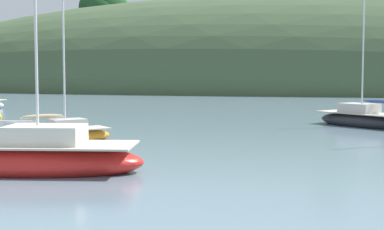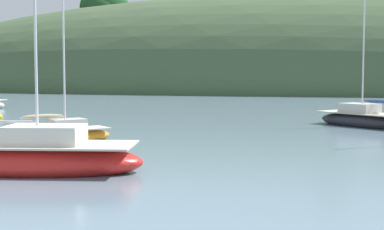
% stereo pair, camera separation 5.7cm
% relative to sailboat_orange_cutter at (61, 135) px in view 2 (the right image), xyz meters
% --- Properties ---
extents(far_shoreline_hill, '(150.00, 36.00, 33.11)m').
position_rel_sailboat_orange_cutter_xyz_m(far_shoreline_hill, '(5.76, 66.05, -0.20)').
color(far_shoreline_hill, '#425638').
rests_on(far_shoreline_hill, ground).
extents(sailboat_orange_cutter, '(4.60, 4.58, 6.56)m').
position_rel_sailboat_orange_cutter_xyz_m(sailboat_orange_cutter, '(0.00, 0.00, 0.00)').
color(sailboat_orange_cutter, orange).
rests_on(sailboat_orange_cutter, ground).
extents(sailboat_red_portside, '(7.91, 3.83, 10.49)m').
position_rel_sailboat_orange_cutter_xyz_m(sailboat_red_portside, '(2.50, -7.47, 0.12)').
color(sailboat_red_portside, red).
rests_on(sailboat_red_portside, ground).
extents(sailboat_blue_center, '(6.35, 5.98, 7.77)m').
position_rel_sailboat_orange_cutter_xyz_m(sailboat_blue_center, '(14.09, 10.76, 0.07)').
color(sailboat_blue_center, '#232328').
rests_on(sailboat_blue_center, ground).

